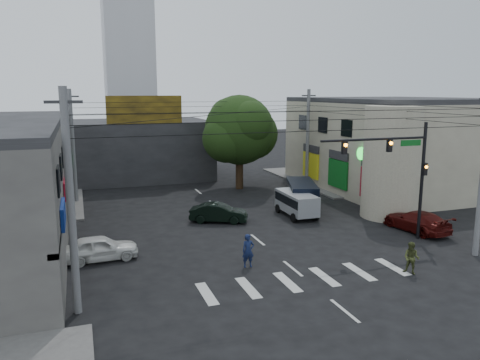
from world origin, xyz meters
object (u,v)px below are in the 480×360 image
maroon_sedan (417,221)px  silver_minivan (297,205)px  traffic_gantry (400,163)px  traffic_officer (248,251)px  white_compact (100,248)px  pedestrian_olive (411,258)px  dark_sedan (219,213)px  utility_pole_near_left (71,204)px  utility_pole_far_right (308,138)px  street_tree (239,130)px  utility_pole_far_left (73,147)px  navy_van (301,195)px

maroon_sedan → silver_minivan: silver_minivan is taller
traffic_gantry → traffic_officer: 10.72m
white_compact → pedestrian_olive: (14.61, -7.09, 0.13)m
dark_sedan → utility_pole_near_left: bearing=164.5°
utility_pole_far_right → silver_minivan: size_ratio=2.24×
utility_pole_near_left → street_tree: bearing=56.0°
utility_pole_near_left → traffic_officer: (8.41, 2.50, -3.73)m
utility_pole_near_left → silver_minivan: 18.96m
street_tree → pedestrian_olive: street_tree is taller
street_tree → utility_pole_far_right: (6.50, -1.00, -0.87)m
white_compact → maroon_sedan: 19.81m
maroon_sedan → white_compact: bearing=-10.9°
traffic_officer → utility_pole_far_right: bearing=58.5°
utility_pole_far_left → white_compact: utility_pole_far_left is taller
maroon_sedan → silver_minivan: size_ratio=1.20×
dark_sedan → maroon_sedan: bearing=-94.1°
utility_pole_far_right → traffic_officer: 22.28m
white_compact → silver_minivan: bearing=-74.2°
street_tree → white_compact: bearing=-130.7°
utility_pole_far_left → silver_minivan: bearing=-32.8°
white_compact → traffic_gantry: bearing=-101.1°
utility_pole_near_left → navy_van: size_ratio=1.67×
utility_pole_far_right → traffic_officer: utility_pole_far_right is taller
maroon_sedan → utility_pole_far_left: bearing=-44.2°
traffic_officer → street_tree: bearing=75.7°
white_compact → maroon_sedan: size_ratio=0.84×
navy_van → pedestrian_olive: bearing=-164.4°
utility_pole_near_left → utility_pole_far_left: size_ratio=1.00×
silver_minivan → utility_pole_near_left: bearing=125.9°
utility_pole_far_left → dark_sedan: (9.40, -9.34, -3.94)m
silver_minivan → traffic_gantry: bearing=-155.9°
dark_sedan → maroon_sedan: 13.18m
traffic_gantry → utility_pole_far_right: (2.68, 17.00, -0.23)m
silver_minivan → maroon_sedan: bearing=-135.0°
street_tree → utility_pole_far_left: 14.56m
street_tree → utility_pole_near_left: 25.95m
white_compact → traffic_officer: 8.05m
traffic_gantry → maroon_sedan: bearing=26.8°
maroon_sedan → dark_sedan: bearing=-36.1°
utility_pole_far_right → traffic_officer: (-12.59, -18.00, -3.73)m
street_tree → traffic_officer: bearing=-107.8°
traffic_gantry → pedestrian_olive: size_ratio=4.39×
navy_van → pedestrian_olive: size_ratio=3.35×
navy_van → traffic_officer: bearing=160.6°
street_tree → silver_minivan: 11.73m
utility_pole_far_left → navy_van: bearing=-24.7°
silver_minivan → pedestrian_olive: size_ratio=2.51×
street_tree → traffic_officer: size_ratio=4.98×
silver_minivan → utility_pole_far_left: bearing=57.9°
street_tree → navy_van: size_ratio=1.58×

